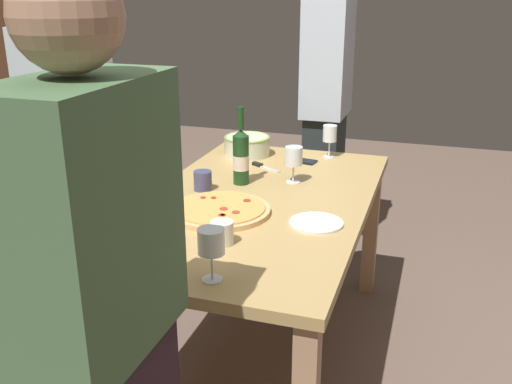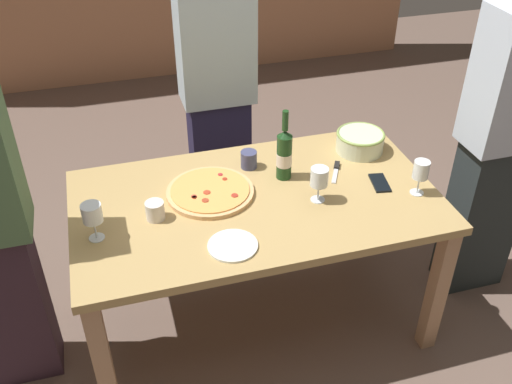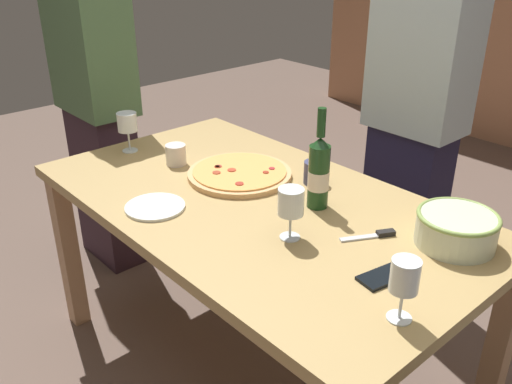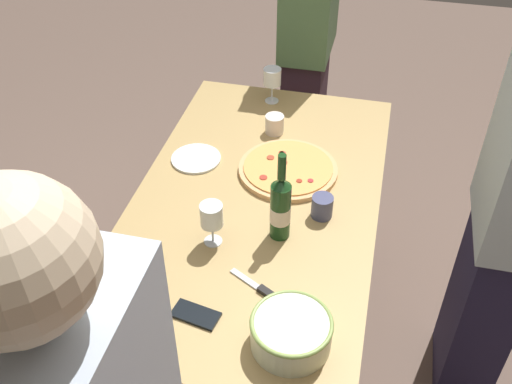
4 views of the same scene
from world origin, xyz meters
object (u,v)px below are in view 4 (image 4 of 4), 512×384
(pizza, at_px, (288,169))
(person_guest_left, at_px, (307,46))
(wine_glass_by_bottle, at_px, (140,317))
(serving_bowl, at_px, (291,332))
(side_plate, at_px, (196,159))
(cup_ceramic, at_px, (275,124))
(wine_glass_near_pizza, at_px, (212,217))
(wine_glass_far_left, at_px, (272,78))
(pizza_knife, at_px, (258,287))
(dining_table, at_px, (256,217))
(cell_phone, at_px, (196,315))
(cup_amber, at_px, (322,207))
(person_guest_right, at_px, (511,225))
(wine_bottle, at_px, (280,207))

(pizza, height_order, person_guest_left, person_guest_left)
(wine_glass_by_bottle, relative_size, person_guest_left, 0.10)
(serving_bowl, height_order, side_plate, serving_bowl)
(wine_glass_by_bottle, distance_m, cup_ceramic, 1.15)
(serving_bowl, distance_m, wine_glass_near_pizza, 0.49)
(wine_glass_near_pizza, distance_m, wine_glass_far_left, 0.94)
(pizza, relative_size, pizza_knife, 2.38)
(cup_ceramic, bearing_deg, dining_table, 3.11)
(side_plate, xyz_separation_m, cell_phone, (0.75, 0.24, 0.00))
(wine_glass_by_bottle, height_order, side_plate, wine_glass_by_bottle)
(cup_amber, height_order, pizza_knife, cup_amber)
(serving_bowl, xyz_separation_m, pizza_knife, (-0.18, -0.14, -0.05))
(wine_glass_by_bottle, bearing_deg, wine_glass_far_left, 176.92)
(pizza, bearing_deg, wine_glass_far_left, -161.01)
(cup_amber, height_order, person_guest_right, person_guest_right)
(wine_bottle, bearing_deg, pizza_knife, -4.12)
(side_plate, bearing_deg, pizza_knife, 33.31)
(wine_glass_by_bottle, xyz_separation_m, cup_amber, (-0.66, 0.41, -0.08))
(wine_glass_by_bottle, xyz_separation_m, cell_phone, (-0.13, 0.11, -0.11))
(pizza_knife, relative_size, person_guest_left, 0.10)
(cup_ceramic, bearing_deg, serving_bowl, 14.40)
(pizza_knife, bearing_deg, dining_table, -166.00)
(wine_glass_far_left, bearing_deg, dining_table, 7.30)
(cell_phone, bearing_deg, wine_bottle, 166.67)
(dining_table, bearing_deg, wine_bottle, 36.28)
(dining_table, height_order, side_plate, side_plate)
(side_plate, xyz_separation_m, person_guest_left, (-0.96, 0.29, 0.07))
(wine_bottle, distance_m, side_plate, 0.55)
(wine_glass_far_left, height_order, cup_amber, wine_glass_far_left)
(pizza, relative_size, wine_bottle, 1.14)
(wine_bottle, height_order, side_plate, wine_bottle)
(wine_glass_near_pizza, distance_m, side_plate, 0.49)
(cup_ceramic, bearing_deg, wine_glass_far_left, -165.35)
(person_guest_right, bearing_deg, cup_ceramic, -25.67)
(side_plate, bearing_deg, wine_glass_near_pizza, 24.73)
(cup_amber, relative_size, cell_phone, 0.58)
(wine_glass_far_left, relative_size, person_guest_left, 0.10)
(cell_phone, bearing_deg, cup_amber, 160.74)
(serving_bowl, bearing_deg, cup_ceramic, -165.60)
(wine_glass_far_left, xyz_separation_m, person_guest_right, (0.72, 0.97, -0.04))
(wine_bottle, height_order, cell_phone, wine_bottle)
(pizza_knife, bearing_deg, wine_glass_by_bottle, -44.31)
(pizza_knife, bearing_deg, side_plate, -146.69)
(wine_glass_by_bottle, xyz_separation_m, cup_ceramic, (-1.14, 0.14, -0.08))
(wine_glass_by_bottle, xyz_separation_m, side_plate, (-0.88, -0.13, -0.11))
(pizza, distance_m, person_guest_right, 0.83)
(wine_bottle, bearing_deg, person_guest_left, -174.50)
(pizza_knife, relative_size, person_guest_right, 0.10)
(dining_table, bearing_deg, person_guest_right, 87.89)
(pizza, distance_m, pizza_knife, 0.61)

